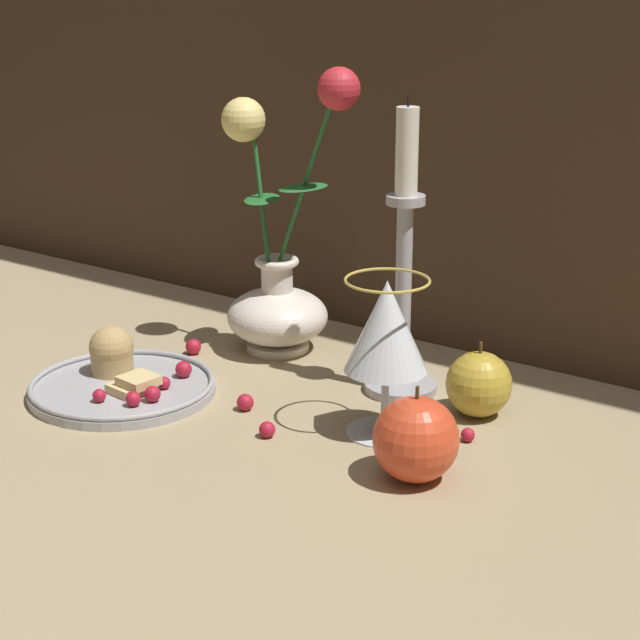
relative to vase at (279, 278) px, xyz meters
name	(u,v)px	position (x,y,z in m)	size (l,w,h in m)	color
ground_plane	(283,403)	(0.11, -0.13, -0.09)	(2.40, 2.40, 0.00)	#9E8966
vase	(279,278)	(0.00, 0.00, 0.00)	(0.17, 0.12, 0.35)	silver
plate_with_pastries	(121,379)	(-0.06, -0.21, -0.08)	(0.21, 0.21, 0.07)	#A3A3A8
wine_glass	(387,332)	(0.24, -0.13, 0.02)	(0.09, 0.09, 0.16)	silver
candlestick	(404,281)	(0.19, -0.02, 0.04)	(0.08, 0.08, 0.33)	#A3A3A8
apple_beside_vase	(416,439)	(0.32, -0.20, -0.05)	(0.08, 0.08, 0.09)	#D14223
apple_near_glass	(479,384)	(0.29, -0.03, -0.06)	(0.07, 0.07, 0.08)	#B2932D
berry_near_plate	(193,347)	(-0.08, -0.07, -0.08)	(0.02, 0.02, 0.02)	#AD192D
berry_front_center	(267,430)	(0.15, -0.21, -0.09)	(0.02, 0.02, 0.02)	#AD192D
berry_by_glass_stem	(245,402)	(0.08, -0.17, -0.08)	(0.02, 0.02, 0.02)	#AD192D
berry_under_candlestick	(468,435)	(0.32, -0.10, -0.09)	(0.01, 0.01, 0.01)	#AD192D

